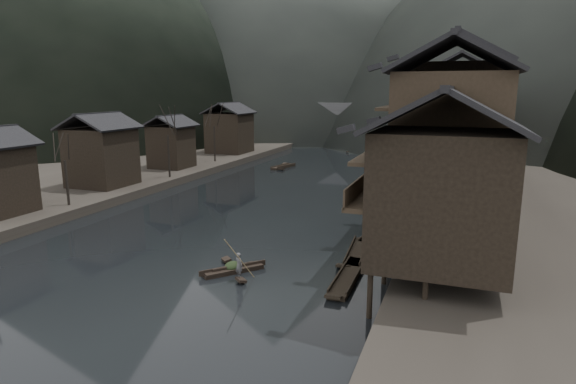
% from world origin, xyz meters
% --- Properties ---
extents(water, '(300.00, 300.00, 0.00)m').
position_xyz_m(water, '(0.00, 0.00, 0.00)').
color(water, black).
rests_on(water, ground).
extents(left_bank, '(40.00, 200.00, 1.20)m').
position_xyz_m(left_bank, '(-35.00, 40.00, 0.60)').
color(left_bank, '#2D2823').
rests_on(left_bank, ground).
extents(stilt_houses, '(9.00, 67.60, 16.36)m').
position_xyz_m(stilt_houses, '(17.28, 19.44, 9.08)').
color(stilt_houses, black).
rests_on(stilt_houses, ground).
extents(left_houses, '(8.10, 53.20, 8.73)m').
position_xyz_m(left_houses, '(-20.50, 20.12, 5.66)').
color(left_houses, black).
rests_on(left_houses, left_bank).
extents(bare_trees, '(3.82, 43.93, 7.63)m').
position_xyz_m(bare_trees, '(-17.00, 13.79, 6.52)').
color(bare_trees, black).
rests_on(bare_trees, left_bank).
extents(moored_sampans, '(2.82, 54.35, 0.47)m').
position_xyz_m(moored_sampans, '(11.94, 17.53, 0.20)').
color(moored_sampans, black).
rests_on(moored_sampans, water).
extents(midriver_boats, '(13.66, 27.75, 0.44)m').
position_xyz_m(midriver_boats, '(-2.06, 46.36, 0.20)').
color(midriver_boats, black).
rests_on(midriver_boats, water).
extents(stone_bridge, '(40.00, 6.00, 9.00)m').
position_xyz_m(stone_bridge, '(-0.00, 72.00, 5.11)').
color(stone_bridge, '#4C4C4F').
rests_on(stone_bridge, ground).
extents(hero_sampan, '(3.45, 3.85, 0.43)m').
position_xyz_m(hero_sampan, '(4.61, -7.07, 0.20)').
color(hero_sampan, black).
rests_on(hero_sampan, water).
extents(cargo_heap, '(0.97, 1.27, 0.58)m').
position_xyz_m(cargo_heap, '(4.48, -6.92, 0.72)').
color(cargo_heap, black).
rests_on(cargo_heap, hero_sampan).
extents(boatman, '(0.72, 0.62, 1.65)m').
position_xyz_m(boatman, '(5.62, -8.25, 1.26)').
color(boatman, '#555557').
rests_on(boatman, hero_sampan).
extents(bamboo_pole, '(1.18, 2.39, 3.49)m').
position_xyz_m(bamboo_pole, '(5.82, -8.25, 3.83)').
color(bamboo_pole, '#8C7A51').
rests_on(bamboo_pole, boatman).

